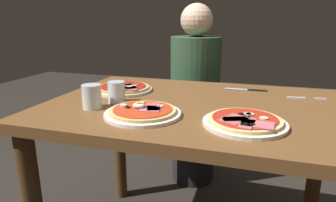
% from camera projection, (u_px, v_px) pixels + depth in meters
% --- Properties ---
extents(dining_table, '(1.21, 0.84, 0.76)m').
position_uv_depth(dining_table, '(197.00, 131.00, 1.20)').
color(dining_table, brown).
rests_on(dining_table, ground).
extents(pizza_foreground, '(0.27, 0.27, 0.05)m').
position_uv_depth(pizza_foreground, '(143.00, 112.00, 1.02)').
color(pizza_foreground, white).
rests_on(pizza_foreground, dining_table).
extents(pizza_across_left, '(0.27, 0.27, 0.03)m').
position_uv_depth(pizza_across_left, '(245.00, 122.00, 0.93)').
color(pizza_across_left, silver).
rests_on(pizza_across_left, dining_table).
extents(pizza_across_right, '(0.27, 0.27, 0.03)m').
position_uv_depth(pizza_across_right, '(123.00, 88.00, 1.37)').
color(pizza_across_right, white).
rests_on(pizza_across_right, dining_table).
extents(water_glass_near, '(0.07, 0.07, 0.09)m').
position_uv_depth(water_glass_near, '(117.00, 94.00, 1.18)').
color(water_glass_near, silver).
rests_on(water_glass_near, dining_table).
extents(water_glass_far, '(0.07, 0.07, 0.09)m').
position_uv_depth(water_glass_far, '(92.00, 98.00, 1.10)').
color(water_glass_far, silver).
rests_on(water_glass_far, dining_table).
extents(fork, '(0.16, 0.04, 0.00)m').
position_uv_depth(fork, '(303.00, 98.00, 1.24)').
color(fork, silver).
rests_on(fork, dining_table).
extents(knife, '(0.20, 0.02, 0.01)m').
position_uv_depth(knife, '(249.00, 90.00, 1.38)').
color(knife, silver).
rests_on(knife, dining_table).
extents(diner_person, '(0.32, 0.32, 1.18)m').
position_uv_depth(diner_person, '(195.00, 101.00, 1.92)').
color(diner_person, black).
rests_on(diner_person, ground).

